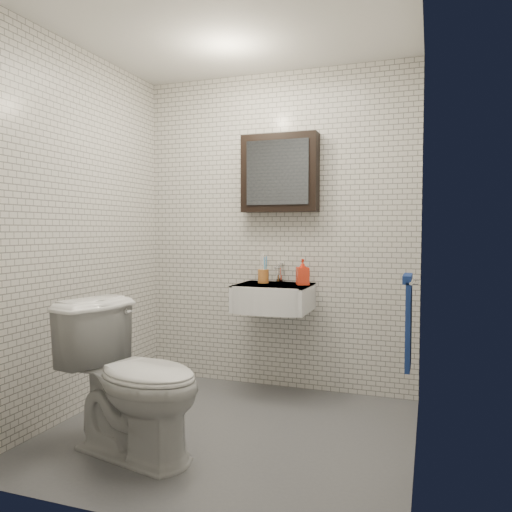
{
  "coord_description": "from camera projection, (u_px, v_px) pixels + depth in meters",
  "views": [
    {
      "loc": [
        1.16,
        -2.81,
        1.26
      ],
      "look_at": [
        0.02,
        0.45,
        1.08
      ],
      "focal_mm": 35.0,
      "sensor_mm": 36.0,
      "label": 1
    }
  ],
  "objects": [
    {
      "name": "ground",
      "position": [
        229.0,
        432.0,
        3.1
      ],
      "size": [
        2.2,
        2.0,
        0.01
      ],
      "primitive_type": "cube",
      "color": "#51545A",
      "rests_on": "ground"
    },
    {
      "name": "room_shell",
      "position": [
        228.0,
        196.0,
        3.02
      ],
      "size": [
        2.22,
        2.02,
        2.51
      ],
      "color": "silver",
      "rests_on": "ground"
    },
    {
      "name": "washbasin",
      "position": [
        272.0,
        297.0,
        3.73
      ],
      "size": [
        0.55,
        0.5,
        0.2
      ],
      "color": "white",
      "rests_on": "room_shell"
    },
    {
      "name": "faucet",
      "position": [
        280.0,
        274.0,
        3.91
      ],
      "size": [
        0.06,
        0.2,
        0.15
      ],
      "color": "silver",
      "rests_on": "washbasin"
    },
    {
      "name": "mirror_cabinet",
      "position": [
        280.0,
        173.0,
        3.86
      ],
      "size": [
        0.6,
        0.15,
        0.6
      ],
      "color": "black",
      "rests_on": "room_shell"
    },
    {
      "name": "towel_rail",
      "position": [
        409.0,
        318.0,
        3.04
      ],
      "size": [
        0.09,
        0.3,
        0.58
      ],
      "color": "silver",
      "rests_on": "room_shell"
    },
    {
      "name": "toothbrush_cup",
      "position": [
        263.0,
        275.0,
        3.86
      ],
      "size": [
        0.1,
        0.1,
        0.23
      ],
      "rotation": [
        0.0,
        0.0,
        -0.29
      ],
      "color": "#BF6F2F",
      "rests_on": "washbasin"
    },
    {
      "name": "soap_bottle",
      "position": [
        303.0,
        272.0,
        3.72
      ],
      "size": [
        0.12,
        0.12,
        0.2
      ],
      "primitive_type": "imported",
      "rotation": [
        0.0,
        0.0,
        0.45
      ],
      "color": "orange",
      "rests_on": "washbasin"
    },
    {
      "name": "toilet",
      "position": [
        134.0,
        379.0,
        2.78
      ],
      "size": [
        0.93,
        0.65,
        0.86
      ],
      "primitive_type": "imported",
      "rotation": [
        0.0,
        0.0,
        1.35
      ],
      "color": "silver",
      "rests_on": "ground"
    }
  ]
}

